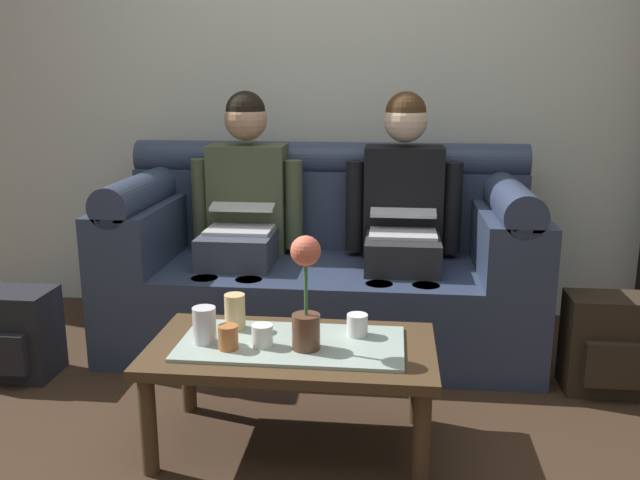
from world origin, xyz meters
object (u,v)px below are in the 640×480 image
at_px(person_left, 244,209).
at_px(backpack_left, 17,334).
at_px(person_right, 403,212).
at_px(backpack_right, 609,345).
at_px(coffee_table, 292,358).
at_px(cup_far_right, 262,335).
at_px(couch, 323,267).
at_px(cup_near_right, 228,337).
at_px(flower_vase, 306,293).
at_px(cup_near_left, 357,325).
at_px(cup_far_left, 204,325).
at_px(cup_far_center, 235,312).

distance_m(person_left, backpack_left, 1.16).
relative_size(person_right, backpack_right, 2.95).
bearing_deg(coffee_table, cup_far_right, -153.64).
distance_m(person_right, cup_far_right, 1.19).
distance_m(couch, cup_far_right, 1.07).
bearing_deg(coffee_table, cup_near_right, -158.01).
bearing_deg(couch, cup_near_right, -100.41).
bearing_deg(backpack_left, flower_vase, -20.46).
bearing_deg(backpack_right, person_right, 152.61).
bearing_deg(cup_near_right, cup_near_left, 21.59).
distance_m(cup_far_left, cup_far_right, 0.20).
relative_size(cup_near_left, cup_far_center, 0.60).
bearing_deg(cup_far_right, backpack_right, 24.92).
distance_m(person_right, flower_vase, 1.12).
bearing_deg(cup_far_right, coffee_table, 26.36).
bearing_deg(couch, person_left, -179.61).
bearing_deg(cup_far_center, backpack_right, 17.77).
relative_size(flower_vase, cup_near_left, 5.02).
height_order(couch, cup_near_left, couch).
relative_size(cup_far_center, cup_far_right, 1.70).
xyz_separation_m(person_right, cup_near_left, (-0.16, -0.93, -0.22)).
bearing_deg(backpack_right, person_left, 164.77).
relative_size(person_left, coffee_table, 1.23).
bearing_deg(cup_far_center, coffee_table, -25.30).
height_order(couch, cup_far_left, couch).
bearing_deg(cup_near_left, cup_far_center, 177.55).
bearing_deg(backpack_right, backpack_left, -177.17).
bearing_deg(cup_far_left, cup_far_center, 62.70).
bearing_deg(person_left, backpack_left, -147.67).
bearing_deg(flower_vase, backpack_right, 27.84).
distance_m(cup_far_center, cup_far_right, 0.20).
distance_m(cup_near_right, cup_far_center, 0.19).
xyz_separation_m(cup_far_center, backpack_right, (1.47, 0.47, -0.26)).
relative_size(couch, cup_far_left, 15.82).
bearing_deg(couch, flower_vase, -86.93).
distance_m(person_right, coffee_table, 1.14).
xyz_separation_m(person_left, cup_near_right, (0.18, -1.10, -0.22)).
height_order(flower_vase, cup_far_center, flower_vase).
xyz_separation_m(person_right, cup_near_right, (-0.59, -1.10, -0.22)).
bearing_deg(backpack_right, coffee_table, -155.19).
bearing_deg(flower_vase, backpack_left, 159.54).
bearing_deg(person_left, cup_far_left, -85.08).
height_order(coffee_table, cup_far_center, cup_far_center).
height_order(cup_far_center, backpack_left, cup_far_center).
bearing_deg(coffee_table, person_right, 69.23).
height_order(person_right, cup_near_right, person_right).
bearing_deg(cup_far_center, cup_near_left, -2.45).
relative_size(coffee_table, flower_vase, 2.53).
bearing_deg(flower_vase, couch, 93.07).
distance_m(couch, backpack_left, 1.42).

